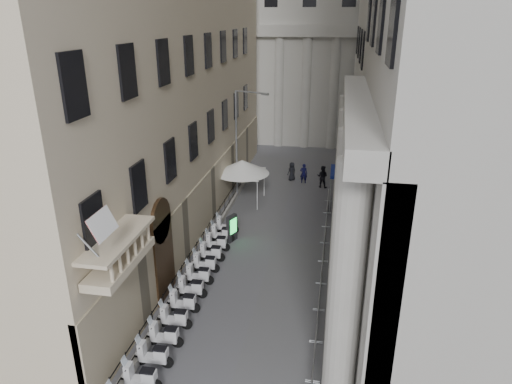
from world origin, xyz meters
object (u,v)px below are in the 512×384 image
street_lamp (240,136)px  info_kiosk (232,228)px  pedestrian_a (304,173)px  security_tent (242,167)px  pedestrian_b (322,177)px

street_lamp → info_kiosk: (1.01, -7.65, -4.35)m
info_kiosk → pedestrian_a: bearing=96.7°
security_tent → info_kiosk: security_tent is taller
security_tent → pedestrian_b: 7.84m
street_lamp → pedestrian_a: 7.92m
street_lamp → pedestrian_a: size_ratio=4.91×
security_tent → street_lamp: bearing=111.9°
pedestrian_a → street_lamp: bearing=43.1°
info_kiosk → pedestrian_b: bearing=88.3°
pedestrian_b → security_tent: bearing=47.1°
security_tent → info_kiosk: size_ratio=2.31×
security_tent → street_lamp: 2.47m
pedestrian_a → pedestrian_b: bearing=154.0°
info_kiosk → pedestrian_a: (3.77, 12.19, -0.04)m
street_lamp → info_kiosk: street_lamp is taller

